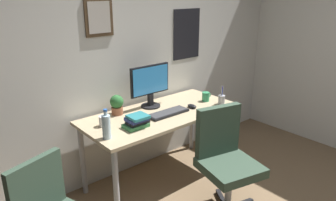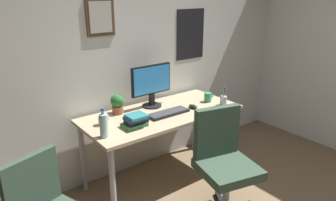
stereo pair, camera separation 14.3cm
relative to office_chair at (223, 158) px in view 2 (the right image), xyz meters
The scene contains 12 objects.
wall_back 1.40m from the office_chair, 96.15° to the left, with size 4.40×0.10×2.60m.
desk 0.75m from the office_chair, 99.44° to the left, with size 1.57×0.72×0.75m.
office_chair is the anchor object (origin of this frame).
monitor 1.04m from the office_chair, 96.15° to the left, with size 0.46×0.20×0.43m.
keyboard 0.69m from the office_chair, 99.00° to the left, with size 0.43×0.15×0.03m.
computer_mouse 0.69m from the office_chair, 72.27° to the left, with size 0.06×0.11×0.04m.
water_bottle 1.05m from the office_chair, 145.85° to the left, with size 0.07×0.07×0.25m.
coffee_mug_near 0.86m from the office_chair, 55.65° to the left, with size 0.12×0.08×0.10m.
coffee_mug_far 1.11m from the office_chair, 132.10° to the left, with size 0.11×0.07×0.09m.
potted_plant 1.12m from the office_chair, 116.38° to the left, with size 0.13×0.13×0.20m.
pen_cup 0.77m from the office_chair, 44.19° to the left, with size 0.07×0.07×0.20m.
book_stack_left 0.83m from the office_chair, 131.03° to the left, with size 0.22×0.17×0.12m.
Camera 2 is at (-1.73, -0.66, 1.90)m, focal length 34.22 mm.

